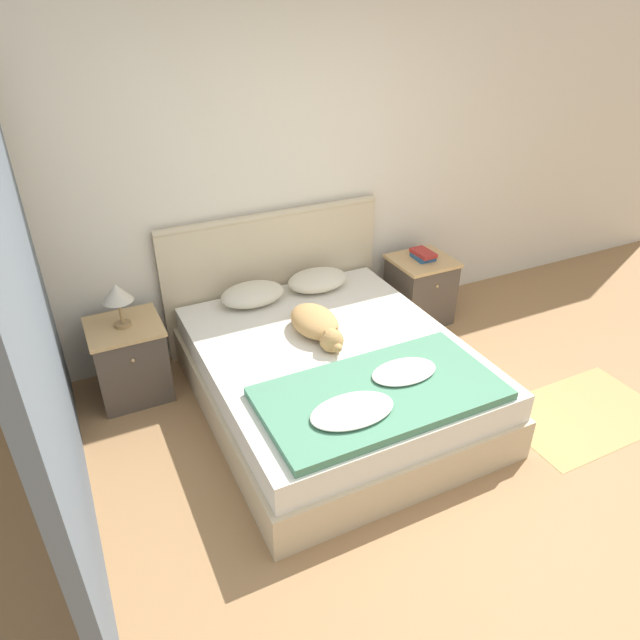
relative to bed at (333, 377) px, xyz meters
The scene contains 14 objects.
ground_plane 1.07m from the bed, 83.71° to the right, with size 16.00×16.00×0.00m, color #997047.
wall_back 1.52m from the bed, 84.07° to the left, with size 9.00×0.06×2.55m.
wall_side_left 1.95m from the bed, behind, with size 0.06×3.10×2.55m.
bed is the anchor object (origin of this frame).
headboard 1.07m from the bed, 90.00° to the left, with size 1.76×0.06×1.07m.
nightstand_left 1.41m from the bed, 148.86° to the left, with size 0.49×0.47×0.56m.
nightstand_right 1.41m from the bed, 31.14° to the left, with size 0.49×0.47×0.56m.
pillow_left 0.89m from the bed, 108.64° to the left, with size 0.48×0.32×0.16m.
pillow_right 0.89m from the bed, 71.36° to the left, with size 0.48×0.32×0.16m.
quilt 0.65m from the bed, 91.05° to the right, with size 1.39×0.73×0.09m.
dog 0.37m from the bed, 97.99° to the left, with size 0.29×0.66×0.17m.
book_stack 1.47m from the bed, 31.37° to the left, with size 0.16×0.22×0.07m.
table_lamp 1.51m from the bed, 149.03° to the left, with size 0.20×0.20×0.31m.
rug 1.72m from the bed, 29.99° to the right, with size 1.09×0.70×0.00m.
Camera 1 is at (-1.57, -1.74, 2.52)m, focal length 32.00 mm.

